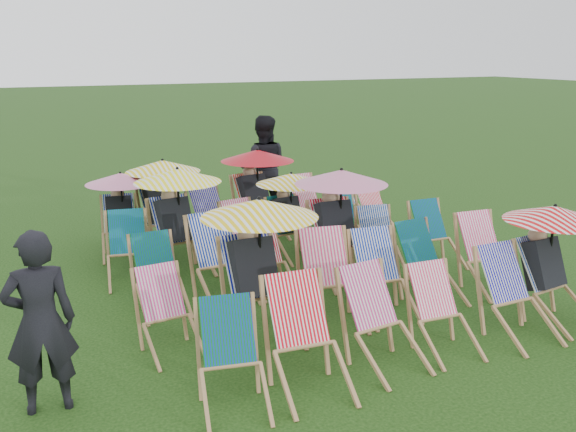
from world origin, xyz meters
name	(u,v)px	position (x,y,z in m)	size (l,w,h in m)	color
ground	(308,286)	(0.00, 0.00, 0.00)	(100.00, 100.00, 0.00)	black
deckchair_0	(232,360)	(-1.90, -2.28, 0.43)	(0.72, 0.90, 0.87)	#A2784C
deckchair_1	(308,339)	(-1.19, -2.31, 0.49)	(0.72, 0.95, 0.97)	#A2784C
deckchair_2	(384,321)	(-0.33, -2.21, 0.46)	(0.69, 0.91, 0.92)	#A2784C
deckchair_3	(445,312)	(0.38, -2.22, 0.42)	(0.60, 0.80, 0.84)	#A2784C
deckchair_4	(519,296)	(1.29, -2.29, 0.46)	(0.62, 0.86, 0.93)	#A2784C
deckchair_5	(555,262)	(1.96, -2.12, 0.68)	(1.09, 1.17, 1.29)	#A2784C
deckchair_6	(169,313)	(-2.10, -1.03, 0.41)	(0.60, 0.79, 0.82)	#A2784C
deckchair_7	(260,266)	(-1.13, -1.08, 0.77)	(1.23, 1.28, 1.46)	#A2784C
deckchair_8	(331,280)	(-0.28, -1.10, 0.49)	(0.81, 1.01, 0.98)	#A2784C
deckchair_9	(384,276)	(0.36, -1.18, 0.47)	(0.71, 0.92, 0.93)	#A2784C
deckchair_10	(430,264)	(1.10, -1.06, 0.46)	(0.68, 0.89, 0.92)	#A2784C
deckchair_11	(490,254)	(2.01, -1.09, 0.46)	(0.68, 0.90, 0.93)	#A2784C
deckchair_12	(160,276)	(-1.91, 0.03, 0.43)	(0.58, 0.80, 0.86)	#A2784C
deckchair_13	(222,259)	(-1.12, 0.09, 0.49)	(0.72, 0.96, 0.99)	#A2784C
deckchair_14	(270,259)	(-0.49, 0.08, 0.41)	(0.56, 0.77, 0.82)	#A2784C
deckchair_15	(341,223)	(0.52, 0.07, 0.76)	(1.22, 1.27, 1.44)	#A2784C
deckchair_16	(381,242)	(1.14, 0.03, 0.43)	(0.71, 0.88, 0.86)	#A2784C
deckchair_17	(437,235)	(2.04, -0.01, 0.43)	(0.61, 0.82, 0.86)	#A2784C
deckchair_18	(128,249)	(-2.02, 1.16, 0.44)	(0.72, 0.90, 0.88)	#A2784C
deckchair_19	(179,218)	(-1.29, 1.30, 0.74)	(1.18, 1.27, 1.40)	#A2784C
deckchair_20	(249,234)	(-0.34, 1.16, 0.43)	(0.70, 0.88, 0.87)	#A2784C
deckchair_21	(292,214)	(0.37, 1.21, 0.64)	(1.03, 1.09, 1.22)	#A2784C
deckchair_22	(346,222)	(1.27, 1.20, 0.41)	(0.65, 0.82, 0.82)	#A2784C
deckchair_23	(382,218)	(1.91, 1.18, 0.42)	(0.67, 0.84, 0.83)	#A2784C
deckchair_24	(120,213)	(-1.87, 2.37, 0.64)	(1.02, 1.09, 1.21)	#A2784C
deckchair_25	(165,203)	(-1.19, 2.42, 0.71)	(1.13, 1.22, 1.34)	#A2784C
deckchair_26	(214,215)	(-0.46, 2.28, 0.47)	(0.77, 0.96, 0.94)	#A2784C
deckchair_27	(259,192)	(0.34, 2.39, 0.74)	(1.18, 1.27, 1.40)	#A2784C
deckchair_28	(311,203)	(1.31, 2.41, 0.44)	(0.66, 0.86, 0.88)	#A2784C
deckchair_29	(349,201)	(1.98, 2.28, 0.44)	(0.71, 0.89, 0.88)	#A2784C
person_left	(40,322)	(-3.32, -1.63, 0.79)	(0.58, 0.38, 1.58)	black
person_rear	(263,168)	(0.85, 3.37, 0.92)	(0.90, 0.70, 1.85)	black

